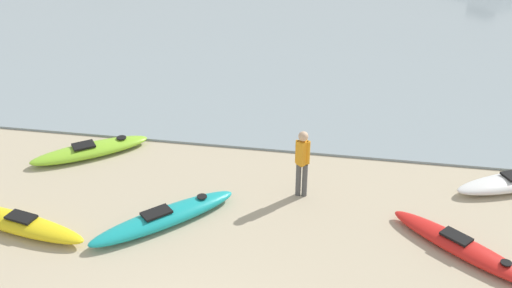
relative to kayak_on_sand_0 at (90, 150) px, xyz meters
name	(u,v)px	position (x,y,z in m)	size (l,w,h in m)	color
kayak_on_sand_0	(90,150)	(0.00, 0.00, 0.00)	(2.81, 2.38, 0.35)	#8CCC2D
kayak_on_sand_1	(164,217)	(2.77, -2.54, 0.01)	(2.81, 2.83, 0.38)	teal
kayak_on_sand_3	(462,247)	(8.81, -2.46, -0.01)	(2.88, 2.48, 0.33)	red
kayak_on_sand_4	(16,222)	(-0.20, -3.25, 0.01)	(3.42, 1.33, 0.37)	yellow
person_near_waterline	(302,160)	(5.48, -0.92, 0.77)	(0.33, 0.29, 1.61)	#4C4C4C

